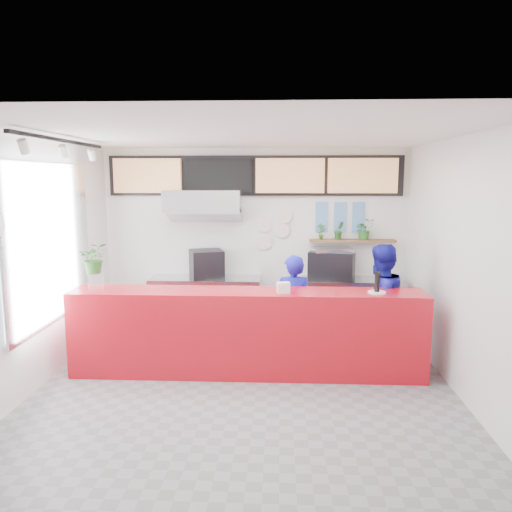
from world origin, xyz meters
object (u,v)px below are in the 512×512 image
at_px(staff_center, 293,308).
at_px(espresso_machine, 332,265).
at_px(panini_oven, 207,264).
at_px(pepper_mill, 377,282).
at_px(service_counter, 247,333).
at_px(staff_right, 380,304).

bearing_deg(staff_center, espresso_machine, -123.28).
height_order(panini_oven, staff_center, staff_center).
bearing_deg(panini_oven, staff_center, -61.70).
xyz_separation_m(panini_oven, staff_center, (1.37, -1.29, -0.38)).
bearing_deg(staff_center, pepper_mill, 145.44).
height_order(service_counter, pepper_mill, pepper_mill).
relative_size(espresso_machine, staff_right, 0.43).
distance_m(panini_oven, pepper_mill, 3.03).
bearing_deg(staff_center, service_counter, 34.12).
bearing_deg(service_counter, staff_right, 14.76).
bearing_deg(pepper_mill, panini_oven, 142.40).
bearing_deg(staff_right, pepper_mill, 38.69).
relative_size(panini_oven, espresso_machine, 0.72).
bearing_deg(staff_right, staff_center, -37.47).
bearing_deg(staff_right, panini_oven, -63.19).
bearing_deg(espresso_machine, staff_right, -55.71).
relative_size(staff_center, pepper_mill, 5.85).
bearing_deg(staff_right, espresso_machine, -104.50).
bearing_deg(pepper_mill, staff_center, 151.70).
height_order(espresso_machine, staff_center, staff_center).
bearing_deg(service_counter, panini_oven, 113.35).
relative_size(service_counter, espresso_machine, 6.38).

